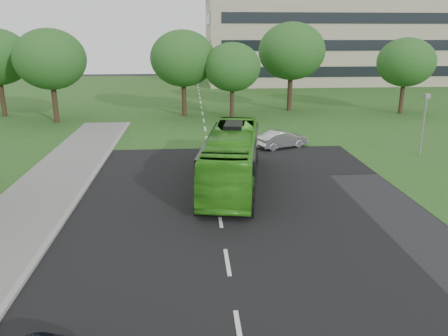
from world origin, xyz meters
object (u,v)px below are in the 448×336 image
at_px(tree_park_c, 232,67).
at_px(tree_park_e, 406,62).
at_px(tree_park_a, 50,59).
at_px(office_building, 324,8).
at_px(tree_park_b, 183,59).
at_px(sedan, 282,139).
at_px(camera_pole, 424,116).
at_px(bus, 232,158).
at_px(tree_park_d, 292,51).

bearing_deg(tree_park_c, tree_park_e, 4.03).
xyz_separation_m(tree_park_a, tree_park_c, (17.02, 1.01, -0.87)).
xyz_separation_m(office_building, tree_park_b, (-23.86, -33.25, -6.70)).
height_order(tree_park_a, sedan, tree_park_a).
height_order(tree_park_c, camera_pole, tree_park_c).
height_order(tree_park_c, tree_park_e, tree_park_e).
distance_m(tree_park_e, bus, 29.70).
relative_size(tree_park_b, tree_park_e, 1.10).
distance_m(tree_park_e, sedan, 21.25).
relative_size(tree_park_e, bus, 0.72).
xyz_separation_m(bus, sedan, (4.50, 7.90, -0.88)).
xyz_separation_m(tree_park_d, sedan, (-4.15, -16.26, -5.74)).
distance_m(office_building, bus, 59.86).
height_order(tree_park_c, bus, tree_park_c).
xyz_separation_m(tree_park_a, camera_pole, (28.82, -14.17, -3.14)).
relative_size(tree_park_c, tree_park_d, 0.79).
xyz_separation_m(office_building, bus, (-20.96, -54.99, -10.98)).
xyz_separation_m(tree_park_e, bus, (-20.14, -21.50, -3.81)).
bearing_deg(tree_park_c, sedan, -78.08).
xyz_separation_m(tree_park_a, tree_park_b, (12.21, 2.54, -0.10)).
xyz_separation_m(tree_park_c, tree_park_d, (6.75, 3.95, 1.34)).
bearing_deg(tree_park_d, tree_park_b, -168.16).
distance_m(tree_park_c, sedan, 13.33).
distance_m(tree_park_a, bus, 24.83).
relative_size(tree_park_c, tree_park_e, 0.95).
xyz_separation_m(tree_park_a, sedan, (19.62, -11.30, -5.27)).
bearing_deg(camera_pole, office_building, 86.64).
height_order(office_building, tree_park_d, office_building).
distance_m(tree_park_d, sedan, 17.74).
distance_m(tree_park_a, camera_pole, 32.26).
bearing_deg(tree_park_e, office_building, 88.60).
bearing_deg(office_building, sedan, -109.26).
distance_m(tree_park_b, sedan, 16.53).
bearing_deg(tree_park_a, tree_park_c, 3.40).
bearing_deg(tree_park_c, camera_pole, -52.15).
bearing_deg(bus, tree_park_d, 80.04).
xyz_separation_m(office_building, sedan, (-16.46, -47.09, -11.86)).
height_order(office_building, camera_pole, office_building).
bearing_deg(office_building, camera_pole, -98.27).
relative_size(tree_park_a, tree_park_e, 1.11).
bearing_deg(tree_park_e, tree_park_b, 179.39).
bearing_deg(tree_park_b, office_building, 54.33).
distance_m(office_building, tree_park_d, 33.75).
bearing_deg(tree_park_b, tree_park_e, -0.61).
bearing_deg(tree_park_e, tree_park_c, -175.97).
relative_size(tree_park_b, sedan, 2.21).
bearing_deg(camera_pole, tree_park_e, 73.54).
bearing_deg(sedan, tree_park_b, 5.74).
xyz_separation_m(tree_park_b, tree_park_e, (23.04, -0.24, -0.47)).
relative_size(tree_park_c, camera_pole, 1.73).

